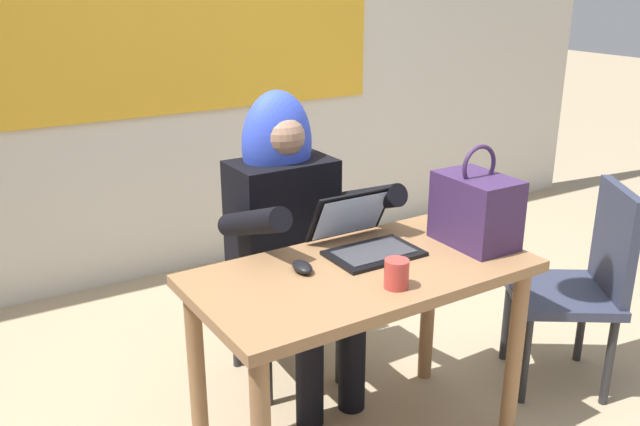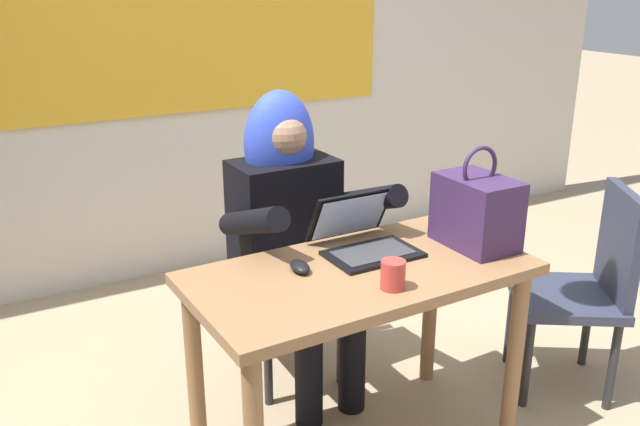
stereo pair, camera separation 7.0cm
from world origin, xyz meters
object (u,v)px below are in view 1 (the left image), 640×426
(chair_extra_corner, at_px, (583,278))
(coffee_mug, at_px, (397,274))
(chair_at_desk, at_px, (277,262))
(handbag, at_px, (476,209))
(computer_mouse, at_px, (302,267))
(desk_main, at_px, (362,298))
(person_costumed, at_px, (290,220))
(laptop, at_px, (365,238))

(chair_extra_corner, bearing_deg, coffee_mug, 37.36)
(chair_at_desk, bearing_deg, handbag, 36.16)
(computer_mouse, bearing_deg, chair_extra_corner, -3.23)
(desk_main, distance_m, coffee_mug, 0.24)
(handbag, relative_size, chair_extra_corner, 0.43)
(person_costumed, bearing_deg, laptop, 10.87)
(handbag, relative_size, coffee_mug, 3.98)
(handbag, bearing_deg, laptop, 158.11)
(chair_at_desk, height_order, coffee_mug, chair_at_desk)
(desk_main, relative_size, laptop, 3.64)
(laptop, xyz_separation_m, handbag, (0.39, -0.15, 0.09))
(chair_at_desk, xyz_separation_m, laptop, (0.09, -0.53, 0.27))
(chair_at_desk, distance_m, person_costumed, 0.27)
(computer_mouse, xyz_separation_m, coffee_mug, (0.20, -0.26, 0.03))
(chair_at_desk, relative_size, person_costumed, 0.72)
(laptop, relative_size, coffee_mug, 3.46)
(desk_main, xyz_separation_m, person_costumed, (0.01, 0.53, 0.12))
(handbag, height_order, chair_extra_corner, handbag)
(laptop, bearing_deg, chair_at_desk, 98.69)
(chair_at_desk, xyz_separation_m, coffee_mug, (-0.00, -0.85, 0.28))
(coffee_mug, height_order, chair_extra_corner, chair_extra_corner)
(computer_mouse, relative_size, chair_extra_corner, 0.12)
(chair_extra_corner, bearing_deg, person_costumed, 1.46)
(person_costumed, relative_size, computer_mouse, 12.12)
(desk_main, bearing_deg, coffee_mug, -88.45)
(handbag, xyz_separation_m, chair_extra_corner, (0.57, -0.07, -0.38))
(desk_main, distance_m, chair_extra_corner, 1.06)
(chair_at_desk, xyz_separation_m, chair_extra_corner, (1.04, -0.76, -0.02))
(desk_main, distance_m, chair_at_desk, 0.67)
(desk_main, xyz_separation_m, laptop, (0.10, 0.13, 0.16))
(desk_main, distance_m, computer_mouse, 0.25)
(laptop, bearing_deg, person_costumed, 101.68)
(laptop, height_order, handbag, handbag)
(computer_mouse, bearing_deg, laptop, 14.87)
(chair_at_desk, xyz_separation_m, computer_mouse, (-0.20, -0.58, 0.24))
(person_costumed, distance_m, chair_extra_corner, 1.24)
(handbag, xyz_separation_m, coffee_mug, (-0.48, -0.16, -0.09))
(person_costumed, bearing_deg, chair_extra_corner, 57.36)
(laptop, bearing_deg, computer_mouse, -170.56)
(chair_at_desk, bearing_deg, chair_extra_corner, 55.52)
(computer_mouse, xyz_separation_m, handbag, (0.67, -0.10, 0.12))
(desk_main, height_order, computer_mouse, computer_mouse)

